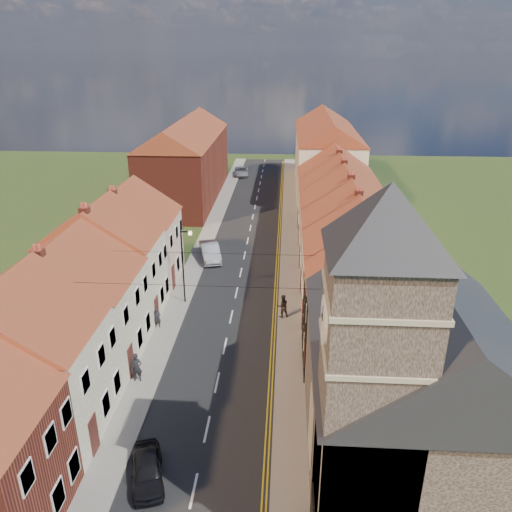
% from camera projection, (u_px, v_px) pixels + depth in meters
% --- Properties ---
extents(road, '(7.00, 90.00, 0.02)m').
position_uv_depth(road, '(244.00, 255.00, 48.61)').
color(road, black).
rests_on(road, ground).
extents(pavement_left, '(1.80, 90.00, 0.12)m').
position_uv_depth(pavement_left, '(200.00, 254.00, 48.84)').
color(pavement_left, slate).
rests_on(pavement_left, ground).
extents(pavement_right, '(1.80, 90.00, 0.12)m').
position_uv_depth(pavement_right, '(290.00, 256.00, 48.34)').
color(pavement_right, slate).
rests_on(pavement_right, ground).
extents(church, '(11.25, 14.25, 15.20)m').
position_uv_depth(church, '(410.00, 375.00, 21.26)').
color(church, '#2F2721').
rests_on(church, ground).
extents(cottage_r_tudor, '(8.30, 5.20, 9.00)m').
position_uv_depth(cottage_r_tudor, '(371.00, 301.00, 30.43)').
color(cottage_r_tudor, white).
rests_on(cottage_r_tudor, ground).
extents(cottage_r_white_near, '(8.30, 6.00, 9.00)m').
position_uv_depth(cottage_r_white_near, '(360.00, 265.00, 35.40)').
color(cottage_r_white_near, white).
rests_on(cottage_r_white_near, ground).
extents(cottage_r_cream_mid, '(8.30, 5.20, 9.00)m').
position_uv_depth(cottage_r_cream_mid, '(352.00, 238.00, 40.36)').
color(cottage_r_cream_mid, '#B29C8D').
rests_on(cottage_r_cream_mid, ground).
extents(cottage_r_pink, '(8.30, 6.00, 9.00)m').
position_uv_depth(cottage_r_pink, '(345.00, 217.00, 45.33)').
color(cottage_r_pink, '#B29C8D').
rests_on(cottage_r_pink, ground).
extents(cottage_r_white_far, '(8.30, 5.20, 9.00)m').
position_uv_depth(cottage_r_white_far, '(339.00, 200.00, 50.30)').
color(cottage_r_white_far, white).
rests_on(cottage_r_white_far, ground).
extents(cottage_r_cream_far, '(8.30, 6.00, 9.00)m').
position_uv_depth(cottage_r_cream_far, '(335.00, 187.00, 55.27)').
color(cottage_r_cream_far, white).
rests_on(cottage_r_cream_far, ground).
extents(cottage_l_cream, '(8.30, 6.30, 9.10)m').
position_uv_depth(cottage_l_cream, '(18.00, 356.00, 24.89)').
color(cottage_l_cream, white).
rests_on(cottage_l_cream, ground).
extents(cottage_l_white, '(8.30, 6.90, 8.80)m').
position_uv_depth(cottage_l_white, '(70.00, 299.00, 30.84)').
color(cottage_l_white, white).
rests_on(cottage_l_white, ground).
extents(cottage_l_brick_mid, '(8.30, 5.70, 9.10)m').
position_uv_depth(cottage_l_brick_mid, '(104.00, 258.00, 36.39)').
color(cottage_l_brick_mid, white).
rests_on(cottage_l_brick_mid, ground).
extents(cottage_l_pink, '(8.30, 6.30, 8.80)m').
position_uv_depth(cottage_l_pink, '(128.00, 233.00, 41.79)').
color(cottage_l_pink, '#B29C8D').
rests_on(cottage_l_pink, ground).
extents(block_right_far, '(8.30, 24.20, 10.50)m').
position_uv_depth(block_right_far, '(326.00, 152.00, 69.04)').
color(block_right_far, white).
rests_on(block_right_far, ground).
extents(block_left_far, '(8.30, 24.20, 10.50)m').
position_uv_depth(block_left_far, '(186.00, 158.00, 65.50)').
color(block_left_far, maroon).
rests_on(block_left_far, ground).
extents(lamppost, '(0.88, 0.15, 6.00)m').
position_uv_depth(lamppost, '(184.00, 262.00, 38.26)').
color(lamppost, black).
rests_on(lamppost, pavement_left).
extents(car_near, '(2.41, 3.83, 1.22)m').
position_uv_depth(car_near, '(147.00, 470.00, 23.22)').
color(car_near, black).
rests_on(car_near, ground).
extents(car_mid, '(2.88, 5.00, 1.56)m').
position_uv_depth(car_mid, '(210.00, 252.00, 47.51)').
color(car_mid, '#9A9BA1').
rests_on(car_mid, ground).
extents(car_distant, '(2.49, 4.78, 1.29)m').
position_uv_depth(car_distant, '(241.00, 172.00, 78.55)').
color(car_distant, '#A9ACB1').
rests_on(car_distant, ground).
extents(pedestrian_left, '(0.70, 0.49, 1.84)m').
position_uv_depth(pedestrian_left, '(137.00, 367.00, 29.89)').
color(pedestrian_left, black).
rests_on(pedestrian_left, pavement_left).
extents(pedestrian_right, '(1.03, 0.90, 1.81)m').
position_uv_depth(pedestrian_right, '(283.00, 306.00, 37.02)').
color(pedestrian_right, black).
rests_on(pedestrian_right, pavement_right).
extents(pedestrian_left_b, '(0.60, 0.44, 1.53)m').
position_uv_depth(pedestrian_left_b, '(157.00, 318.00, 35.68)').
color(pedestrian_left_b, '#222328').
rests_on(pedestrian_left_b, pavement_left).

